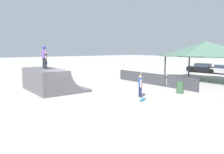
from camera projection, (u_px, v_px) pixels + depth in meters
The scene contains 11 objects.
ground_plane at pixel (71, 94), 16.17m from camera, with size 160.00×160.00×0.00m, color #ADA8A0.
quarter_pipe_ramp at pixel (49, 81), 17.39m from camera, with size 5.01×3.84×1.77m.
skater_on_deck at pixel (44, 56), 17.25m from camera, with size 0.75×0.26×1.77m.
skateboard_on_deck at pixel (46, 68), 17.78m from camera, with size 0.81×0.28×0.09m.
bystander_walking at pixel (140, 85), 15.14m from camera, with size 0.56×0.42×1.52m.
skateboard_on_ground at pixel (143, 99), 14.21m from camera, with size 0.55×0.79×0.09m.
barrier_fence at pixel (153, 79), 20.47m from camera, with size 9.45×0.12×1.05m.
pavilion_shelter at pixel (206, 49), 22.40m from camera, with size 7.84×5.29×4.11m.
trash_bin at pixel (180, 88), 16.43m from camera, with size 0.52×0.52×0.85m, color #385B3D.
parked_car_black at pixel (203, 68), 31.12m from camera, with size 4.60×2.49×1.27m.
parked_car_silver at pixel (224, 70), 28.90m from camera, with size 4.36×1.93×1.27m.
Camera 1 is at (14.52, -7.12, 3.31)m, focal length 35.00 mm.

